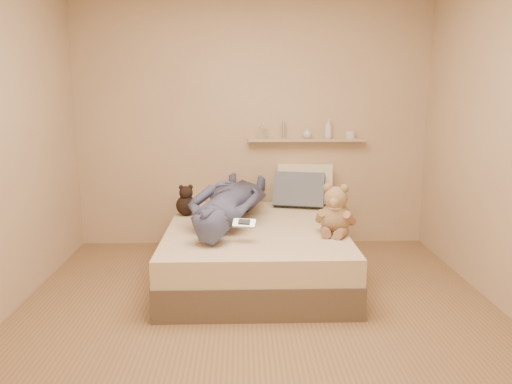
{
  "coord_description": "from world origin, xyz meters",
  "views": [
    {
      "loc": [
        -0.11,
        -3.23,
        1.58
      ],
      "look_at": [
        0.0,
        0.65,
        0.8
      ],
      "focal_mm": 35.0,
      "sensor_mm": 36.0,
      "label": 1
    }
  ],
  "objects_px": {
    "dark_plush": "(186,202)",
    "bed": "(255,250)",
    "game_console": "(244,223)",
    "pillow_grey": "(299,190)",
    "wall_shelf": "(306,140)",
    "person": "(229,200)",
    "teddy_bear": "(335,213)",
    "pillow_cream": "(305,185)"
  },
  "relations": [
    {
      "from": "dark_plush",
      "to": "bed",
      "type": "bearing_deg",
      "value": -30.66
    },
    {
      "from": "game_console",
      "to": "pillow_grey",
      "type": "relative_size",
      "value": 0.37
    },
    {
      "from": "pillow_grey",
      "to": "wall_shelf",
      "type": "distance_m",
      "value": 0.54
    },
    {
      "from": "bed",
      "to": "wall_shelf",
      "type": "bearing_deg",
      "value": 58.82
    },
    {
      "from": "pillow_grey",
      "to": "person",
      "type": "relative_size",
      "value": 0.31
    },
    {
      "from": "teddy_bear",
      "to": "dark_plush",
      "type": "height_order",
      "value": "teddy_bear"
    },
    {
      "from": "teddy_bear",
      "to": "wall_shelf",
      "type": "xyz_separation_m",
      "value": [
        -0.09,
        1.19,
        0.48
      ]
    },
    {
      "from": "bed",
      "to": "teddy_bear",
      "type": "xyz_separation_m",
      "value": [
        0.64,
        -0.28,
        0.4
      ]
    },
    {
      "from": "bed",
      "to": "pillow_cream",
      "type": "distance_m",
      "value": 1.07
    },
    {
      "from": "dark_plush",
      "to": "wall_shelf",
      "type": "bearing_deg",
      "value": 24.36
    },
    {
      "from": "bed",
      "to": "dark_plush",
      "type": "bearing_deg",
      "value": 149.34
    },
    {
      "from": "bed",
      "to": "person",
      "type": "distance_m",
      "value": 0.49
    },
    {
      "from": "pillow_grey",
      "to": "person",
      "type": "xyz_separation_m",
      "value": [
        -0.69,
        -0.56,
        0.02
      ]
    },
    {
      "from": "bed",
      "to": "game_console",
      "type": "xyz_separation_m",
      "value": [
        -0.1,
        -0.5,
        0.38
      ]
    },
    {
      "from": "wall_shelf",
      "to": "dark_plush",
      "type": "bearing_deg",
      "value": -155.64
    },
    {
      "from": "pillow_cream",
      "to": "wall_shelf",
      "type": "distance_m",
      "value": 0.46
    },
    {
      "from": "pillow_cream",
      "to": "wall_shelf",
      "type": "height_order",
      "value": "wall_shelf"
    },
    {
      "from": "game_console",
      "to": "person",
      "type": "relative_size",
      "value": 0.11
    },
    {
      "from": "teddy_bear",
      "to": "pillow_cream",
      "type": "bearing_deg",
      "value": 95.63
    },
    {
      "from": "game_console",
      "to": "dark_plush",
      "type": "bearing_deg",
      "value": 121.58
    },
    {
      "from": "dark_plush",
      "to": "person",
      "type": "relative_size",
      "value": 0.18
    },
    {
      "from": "teddy_bear",
      "to": "game_console",
      "type": "bearing_deg",
      "value": -163.79
    },
    {
      "from": "bed",
      "to": "pillow_cream",
      "type": "relative_size",
      "value": 3.45
    },
    {
      "from": "pillow_grey",
      "to": "game_console",
      "type": "bearing_deg",
      "value": -114.99
    },
    {
      "from": "game_console",
      "to": "teddy_bear",
      "type": "bearing_deg",
      "value": 16.21
    },
    {
      "from": "bed",
      "to": "pillow_grey",
      "type": "bearing_deg",
      "value": 56.43
    },
    {
      "from": "teddy_bear",
      "to": "dark_plush",
      "type": "relative_size",
      "value": 1.43
    },
    {
      "from": "game_console",
      "to": "person",
      "type": "xyz_separation_m",
      "value": [
        -0.13,
        0.62,
        0.04
      ]
    },
    {
      "from": "teddy_bear",
      "to": "dark_plush",
      "type": "bearing_deg",
      "value": 152.64
    },
    {
      "from": "pillow_cream",
      "to": "pillow_grey",
      "type": "height_order",
      "value": "pillow_cream"
    },
    {
      "from": "pillow_cream",
      "to": "pillow_grey",
      "type": "relative_size",
      "value": 1.1
    },
    {
      "from": "teddy_bear",
      "to": "person",
      "type": "relative_size",
      "value": 0.26
    },
    {
      "from": "teddy_bear",
      "to": "pillow_cream",
      "type": "xyz_separation_m",
      "value": [
        -0.11,
        1.11,
        0.03
      ]
    },
    {
      "from": "game_console",
      "to": "wall_shelf",
      "type": "distance_m",
      "value": 1.63
    },
    {
      "from": "bed",
      "to": "dark_plush",
      "type": "distance_m",
      "value": 0.81
    },
    {
      "from": "person",
      "to": "teddy_bear",
      "type": "bearing_deg",
      "value": 165.91
    },
    {
      "from": "dark_plush",
      "to": "person",
      "type": "distance_m",
      "value": 0.48
    },
    {
      "from": "bed",
      "to": "pillow_cream",
      "type": "height_order",
      "value": "pillow_cream"
    },
    {
      "from": "game_console",
      "to": "pillow_cream",
      "type": "distance_m",
      "value": 1.47
    },
    {
      "from": "dark_plush",
      "to": "pillow_grey",
      "type": "bearing_deg",
      "value": 16.17
    },
    {
      "from": "teddy_bear",
      "to": "person",
      "type": "distance_m",
      "value": 0.96
    },
    {
      "from": "bed",
      "to": "game_console",
      "type": "bearing_deg",
      "value": -100.88
    }
  ]
}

